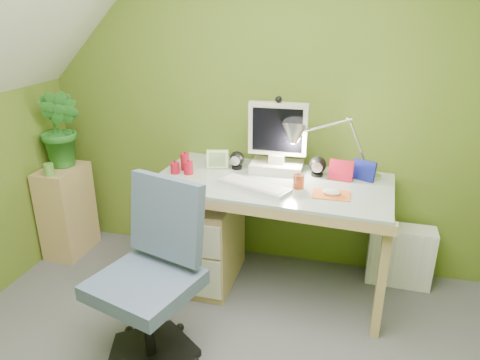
% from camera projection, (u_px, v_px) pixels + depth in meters
% --- Properties ---
extents(wall_back, '(3.20, 0.01, 2.40)m').
position_uv_depth(wall_back, '(262.00, 102.00, 3.05)').
color(wall_back, '#5C7524').
rests_on(wall_back, floor).
extents(desk, '(1.53, 0.84, 0.79)m').
position_uv_depth(desk, '(270.00, 236.00, 2.93)').
color(desk, tan).
rests_on(desk, floor).
extents(monitor, '(0.36, 0.21, 0.48)m').
position_uv_depth(monitor, '(278.00, 136.00, 2.86)').
color(monitor, beige).
rests_on(monitor, desk).
extents(speaker_left, '(0.11, 0.11, 0.12)m').
position_uv_depth(speaker_left, '(237.00, 160.00, 2.97)').
color(speaker_left, black).
rests_on(speaker_left, desk).
extents(speaker_right, '(0.13, 0.13, 0.13)m').
position_uv_depth(speaker_right, '(318.00, 166.00, 2.84)').
color(speaker_right, black).
rests_on(speaker_right, desk).
extents(keyboard, '(0.47, 0.31, 0.02)m').
position_uv_depth(keyboard, '(254.00, 186.00, 2.67)').
color(keyboard, silver).
rests_on(keyboard, desk).
extents(mousepad, '(0.22, 0.16, 0.01)m').
position_uv_depth(mousepad, '(331.00, 195.00, 2.57)').
color(mousepad, orange).
rests_on(mousepad, desk).
extents(mouse, '(0.12, 0.09, 0.04)m').
position_uv_depth(mouse, '(331.00, 192.00, 2.56)').
color(mouse, white).
rests_on(mouse, mousepad).
extents(amber_tumbler, '(0.08, 0.08, 0.08)m').
position_uv_depth(amber_tumbler, '(299.00, 181.00, 2.66)').
color(amber_tumbler, '#923715').
rests_on(amber_tumbler, desk).
extents(candle_cluster, '(0.18, 0.16, 0.11)m').
position_uv_depth(candle_cluster, '(183.00, 164.00, 2.91)').
color(candle_cluster, '#AF0F22').
rests_on(candle_cluster, desk).
extents(photo_frame_red, '(0.15, 0.05, 0.13)m').
position_uv_depth(photo_frame_red, '(341.00, 170.00, 2.77)').
color(photo_frame_red, red).
rests_on(photo_frame_red, desk).
extents(photo_frame_blue, '(0.14, 0.08, 0.13)m').
position_uv_depth(photo_frame_blue, '(364.00, 170.00, 2.78)').
color(photo_frame_blue, navy).
rests_on(photo_frame_blue, desk).
extents(photo_frame_green, '(0.15, 0.05, 0.13)m').
position_uv_depth(photo_frame_green, '(218.00, 159.00, 2.98)').
color(photo_frame_green, beige).
rests_on(photo_frame_green, desk).
extents(desk_lamp, '(0.56, 0.29, 0.58)m').
position_uv_depth(desk_lamp, '(349.00, 134.00, 2.74)').
color(desk_lamp, '#B5B5BA').
rests_on(desk_lamp, desk).
extents(side_ledge, '(0.26, 0.40, 0.70)m').
position_uv_depth(side_ledge, '(67.00, 211.00, 3.40)').
color(side_ledge, tan).
rests_on(side_ledge, floor).
extents(potted_plant, '(0.35, 0.30, 0.58)m').
position_uv_depth(potted_plant, '(61.00, 129.00, 3.21)').
color(potted_plant, '#2A7527').
rests_on(potted_plant, side_ledge).
extents(green_cup, '(0.07, 0.07, 0.09)m').
position_uv_depth(green_cup, '(49.00, 170.00, 3.12)').
color(green_cup, '#5F9E42').
rests_on(green_cup, side_ledge).
extents(task_chair, '(0.69, 0.69, 1.01)m').
position_uv_depth(task_chair, '(144.00, 281.00, 2.26)').
color(task_chair, '#475774').
rests_on(task_chair, floor).
extents(radiator, '(0.43, 0.18, 0.43)m').
position_uv_depth(radiator, '(400.00, 255.00, 3.05)').
color(radiator, white).
rests_on(radiator, floor).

